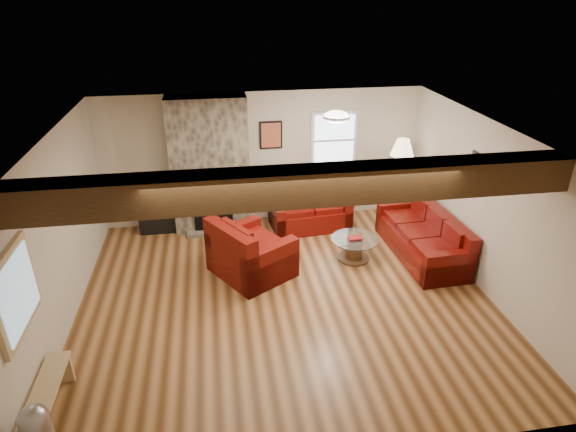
{
  "coord_description": "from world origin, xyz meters",
  "views": [
    {
      "loc": [
        -0.9,
        -5.86,
        4.24
      ],
      "look_at": [
        0.1,
        0.4,
        1.15
      ],
      "focal_mm": 30.0,
      "sensor_mm": 36.0,
      "label": 1
    }
  ],
  "objects_px": {
    "tv_cabinet": "(166,218)",
    "television": "(163,197)",
    "loveseat": "(310,208)",
    "armchair_red": "(251,247)",
    "sofa_three": "(422,234)",
    "floor_lamp": "(402,152)",
    "coffee_table": "(354,249)"
  },
  "relations": [
    {
      "from": "armchair_red",
      "to": "television",
      "type": "relative_size",
      "value": 1.58
    },
    {
      "from": "coffee_table",
      "to": "floor_lamp",
      "type": "xyz_separation_m",
      "value": [
        1.18,
        1.21,
        1.24
      ]
    },
    {
      "from": "floor_lamp",
      "to": "television",
      "type": "bearing_deg",
      "value": 174.79
    },
    {
      "from": "tv_cabinet",
      "to": "television",
      "type": "relative_size",
      "value": 1.29
    },
    {
      "from": "sofa_three",
      "to": "loveseat",
      "type": "bearing_deg",
      "value": -131.8
    },
    {
      "from": "armchair_red",
      "to": "television",
      "type": "distance_m",
      "value": 2.31
    },
    {
      "from": "loveseat",
      "to": "floor_lamp",
      "type": "xyz_separation_m",
      "value": [
        1.68,
        -0.1,
        1.05
      ]
    },
    {
      "from": "floor_lamp",
      "to": "armchair_red",
      "type": "bearing_deg",
      "value": -154.98
    },
    {
      "from": "sofa_three",
      "to": "armchair_red",
      "type": "bearing_deg",
      "value": -90.6
    },
    {
      "from": "floor_lamp",
      "to": "coffee_table",
      "type": "bearing_deg",
      "value": -134.38
    },
    {
      "from": "coffee_table",
      "to": "tv_cabinet",
      "type": "xyz_separation_m",
      "value": [
        -3.21,
        1.61,
        0.04
      ]
    },
    {
      "from": "armchair_red",
      "to": "coffee_table",
      "type": "relative_size",
      "value": 1.45
    },
    {
      "from": "sofa_three",
      "to": "floor_lamp",
      "type": "relative_size",
      "value": 1.21
    },
    {
      "from": "armchair_red",
      "to": "floor_lamp",
      "type": "height_order",
      "value": "floor_lamp"
    },
    {
      "from": "tv_cabinet",
      "to": "television",
      "type": "bearing_deg",
      "value": 0.0
    },
    {
      "from": "television",
      "to": "floor_lamp",
      "type": "height_order",
      "value": "floor_lamp"
    },
    {
      "from": "sofa_three",
      "to": "armchair_red",
      "type": "distance_m",
      "value": 2.91
    },
    {
      "from": "sofa_three",
      "to": "floor_lamp",
      "type": "xyz_separation_m",
      "value": [
        0.01,
        1.25,
        1.05
      ]
    },
    {
      "from": "coffee_table",
      "to": "loveseat",
      "type": "bearing_deg",
      "value": 110.99
    },
    {
      "from": "loveseat",
      "to": "coffee_table",
      "type": "relative_size",
      "value": 1.83
    },
    {
      "from": "sofa_three",
      "to": "armchair_red",
      "type": "relative_size",
      "value": 1.76
    },
    {
      "from": "sofa_three",
      "to": "floor_lamp",
      "type": "height_order",
      "value": "floor_lamp"
    },
    {
      "from": "sofa_three",
      "to": "loveseat",
      "type": "distance_m",
      "value": 2.15
    },
    {
      "from": "loveseat",
      "to": "television",
      "type": "xyz_separation_m",
      "value": [
        -2.71,
        0.3,
        0.29
      ]
    },
    {
      "from": "television",
      "to": "loveseat",
      "type": "bearing_deg",
      "value": -6.32
    },
    {
      "from": "loveseat",
      "to": "television",
      "type": "relative_size",
      "value": 2.0
    },
    {
      "from": "loveseat",
      "to": "armchair_red",
      "type": "distance_m",
      "value": 1.92
    },
    {
      "from": "loveseat",
      "to": "tv_cabinet",
      "type": "xyz_separation_m",
      "value": [
        -2.71,
        0.3,
        -0.15
      ]
    },
    {
      "from": "television",
      "to": "sofa_three",
      "type": "bearing_deg",
      "value": -20.64
    },
    {
      "from": "sofa_three",
      "to": "loveseat",
      "type": "xyz_separation_m",
      "value": [
        -1.67,
        1.35,
        -0.01
      ]
    },
    {
      "from": "loveseat",
      "to": "armchair_red",
      "type": "relative_size",
      "value": 1.26
    },
    {
      "from": "sofa_three",
      "to": "television",
      "type": "bearing_deg",
      "value": -113.49
    }
  ]
}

